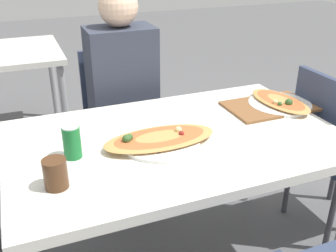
% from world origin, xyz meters
% --- Properties ---
extents(dining_table, '(1.36, 0.85, 0.73)m').
position_xyz_m(dining_table, '(0.00, 0.00, 0.66)').
color(dining_table, silver).
rests_on(dining_table, ground_plane).
extents(chair_far_seated, '(0.40, 0.40, 0.89)m').
position_xyz_m(chair_far_seated, '(-0.05, 0.75, 0.51)').
color(chair_far_seated, '#2D3851').
rests_on(chair_far_seated, ground_plane).
extents(chair_side_right, '(0.40, 0.40, 0.89)m').
position_xyz_m(chair_side_right, '(0.87, 0.00, 0.51)').
color(chair_side_right, '#2D3851').
rests_on(chair_side_right, ground_plane).
extents(person_seated, '(0.35, 0.26, 1.25)m').
position_xyz_m(person_seated, '(-0.05, 0.64, 0.74)').
color(person_seated, '#2D2D38').
rests_on(person_seated, ground_plane).
extents(pizza_main, '(0.45, 0.32, 0.06)m').
position_xyz_m(pizza_main, '(-0.09, -0.03, 0.75)').
color(pizza_main, white).
rests_on(pizza_main, dining_table).
extents(soda_can, '(0.07, 0.07, 0.12)m').
position_xyz_m(soda_can, '(-0.42, -0.01, 0.79)').
color(soda_can, '#197233').
rests_on(soda_can, dining_table).
extents(drink_glass, '(0.08, 0.08, 0.10)m').
position_xyz_m(drink_glass, '(-0.50, -0.19, 0.78)').
color(drink_glass, '#4C2D19').
rests_on(drink_glass, dining_table).
extents(serving_tray, '(0.41, 0.26, 0.01)m').
position_xyz_m(serving_tray, '(0.53, 0.12, 0.73)').
color(serving_tray, brown).
rests_on(serving_tray, dining_table).
extents(pizza_second, '(0.30, 0.37, 0.06)m').
position_xyz_m(pizza_second, '(0.59, 0.12, 0.75)').
color(pizza_second, white).
rests_on(pizza_second, dining_table).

